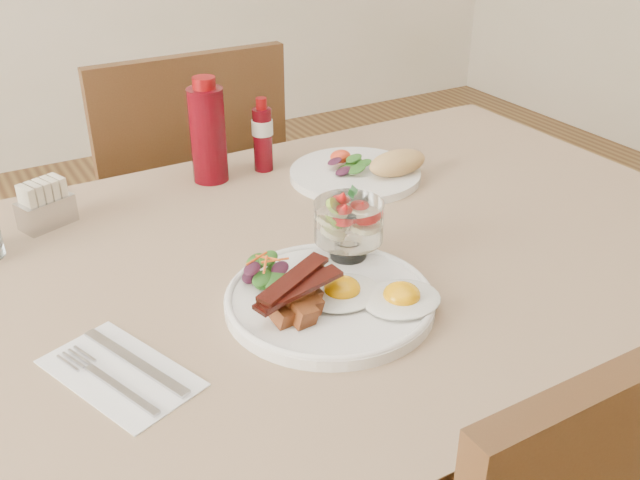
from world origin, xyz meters
The scene contains 12 objects.
table centered at (0.00, 0.00, 0.66)m, with size 1.33×0.88×0.75m.
chair_far centered at (0.00, 0.66, 0.52)m, with size 0.42×0.42×0.93m.
main_plate centered at (-0.07, -0.13, 0.76)m, with size 0.28×0.28×0.02m, color white.
fried_eggs centered at (-0.03, -0.17, 0.78)m, with size 0.17×0.15×0.03m.
bacon_potato_pile centered at (-0.13, -0.15, 0.79)m, with size 0.13×0.08×0.05m.
side_salad centered at (-0.13, -0.06, 0.78)m, with size 0.07×0.07×0.04m.
fruit_cup centered at (0.00, -0.05, 0.82)m, with size 0.10×0.10×0.10m.
second_plate centered at (0.20, 0.20, 0.77)m, with size 0.24×0.24×0.06m.
ketchup_bottle centered at (-0.05, 0.34, 0.84)m, with size 0.08×0.08×0.19m.
hot_sauce_bottle centered at (0.06, 0.33, 0.82)m, with size 0.05×0.05×0.14m.
sugar_caddy centered at (-0.35, 0.30, 0.79)m, with size 0.09×0.07×0.08m.
napkin_cutlery centered at (-0.35, -0.13, 0.75)m, with size 0.17×0.22×0.01m.
Camera 1 is at (-0.48, -0.81, 1.29)m, focal length 40.00 mm.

